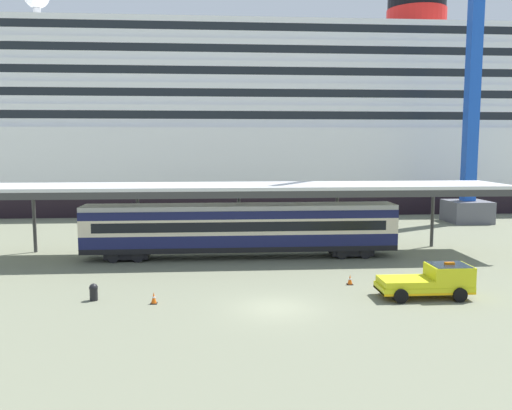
{
  "coord_description": "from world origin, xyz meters",
  "views": [
    {
      "loc": [
        -3.05,
        -27.14,
        8.66
      ],
      "look_at": [
        -0.38,
        8.94,
        4.5
      ],
      "focal_mm": 37.16,
      "sensor_mm": 36.0,
      "label": 1
    }
  ],
  "objects_px": {
    "dockside_crane": "(480,33)",
    "quay_bollard": "(94,291)",
    "service_truck": "(433,280)",
    "train_carriage": "(241,228)",
    "cruise_ship": "(363,128)",
    "traffic_cone_mid": "(154,298)",
    "traffic_cone_near": "(350,280)"
  },
  "relations": [
    {
      "from": "train_carriage",
      "to": "traffic_cone_near",
      "type": "height_order",
      "value": "train_carriage"
    },
    {
      "from": "traffic_cone_mid",
      "to": "quay_bollard",
      "type": "distance_m",
      "value": 3.53
    },
    {
      "from": "service_truck",
      "to": "traffic_cone_near",
      "type": "xyz_separation_m",
      "value": [
        -4.0,
        3.03,
        -0.68
      ]
    },
    {
      "from": "train_carriage",
      "to": "dockside_crane",
      "type": "xyz_separation_m",
      "value": [
        26.55,
        16.81,
        18.22
      ]
    },
    {
      "from": "service_truck",
      "to": "traffic_cone_near",
      "type": "bearing_deg",
      "value": 142.86
    },
    {
      "from": "cruise_ship",
      "to": "quay_bollard",
      "type": "xyz_separation_m",
      "value": [
        -27.87,
        -46.22,
        -10.48
      ]
    },
    {
      "from": "service_truck",
      "to": "train_carriage",
      "type": "bearing_deg",
      "value": 132.41
    },
    {
      "from": "quay_bollard",
      "to": "traffic_cone_mid",
      "type": "bearing_deg",
      "value": -14.41
    },
    {
      "from": "train_carriage",
      "to": "traffic_cone_mid",
      "type": "distance_m",
      "value": 12.79
    },
    {
      "from": "traffic_cone_mid",
      "to": "dockside_crane",
      "type": "bearing_deg",
      "value": 41.64
    },
    {
      "from": "cruise_ship",
      "to": "train_carriage",
      "type": "bearing_deg",
      "value": -118.31
    },
    {
      "from": "dockside_crane",
      "to": "quay_bollard",
      "type": "distance_m",
      "value": 48.92
    },
    {
      "from": "cruise_ship",
      "to": "train_carriage",
      "type": "height_order",
      "value": "cruise_ship"
    },
    {
      "from": "train_carriage",
      "to": "quay_bollard",
      "type": "relative_size",
      "value": 24.65
    },
    {
      "from": "train_carriage",
      "to": "dockside_crane",
      "type": "distance_m",
      "value": 36.33
    },
    {
      "from": "quay_bollard",
      "to": "dockside_crane",
      "type": "bearing_deg",
      "value": 37.88
    },
    {
      "from": "traffic_cone_near",
      "to": "quay_bollard",
      "type": "bearing_deg",
      "value": -171.54
    },
    {
      "from": "traffic_cone_mid",
      "to": "train_carriage",
      "type": "bearing_deg",
      "value": 65.36
    },
    {
      "from": "train_carriage",
      "to": "traffic_cone_mid",
      "type": "height_order",
      "value": "train_carriage"
    },
    {
      "from": "traffic_cone_mid",
      "to": "quay_bollard",
      "type": "relative_size",
      "value": 0.67
    },
    {
      "from": "service_truck",
      "to": "dockside_crane",
      "type": "relative_size",
      "value": 0.08
    },
    {
      "from": "traffic_cone_mid",
      "to": "service_truck",
      "type": "bearing_deg",
      "value": 0.34
    },
    {
      "from": "traffic_cone_near",
      "to": "quay_bollard",
      "type": "height_order",
      "value": "quay_bollard"
    },
    {
      "from": "traffic_cone_near",
      "to": "traffic_cone_mid",
      "type": "distance_m",
      "value": 12.08
    },
    {
      "from": "cruise_ship",
      "to": "quay_bollard",
      "type": "height_order",
      "value": "cruise_ship"
    },
    {
      "from": "cruise_ship",
      "to": "service_truck",
      "type": "distance_m",
      "value": 48.86
    },
    {
      "from": "cruise_ship",
      "to": "traffic_cone_near",
      "type": "distance_m",
      "value": 47.03
    },
    {
      "from": "quay_bollard",
      "to": "cruise_ship",
      "type": "bearing_deg",
      "value": 58.91
    },
    {
      "from": "cruise_ship",
      "to": "service_truck",
      "type": "bearing_deg",
      "value": -100.59
    },
    {
      "from": "service_truck",
      "to": "quay_bollard",
      "type": "bearing_deg",
      "value": 177.65
    },
    {
      "from": "train_carriage",
      "to": "service_truck",
      "type": "relative_size",
      "value": 4.54
    },
    {
      "from": "dockside_crane",
      "to": "quay_bollard",
      "type": "xyz_separation_m",
      "value": [
        -35.23,
        -27.41,
        -20.01
      ]
    }
  ]
}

